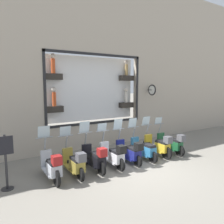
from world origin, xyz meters
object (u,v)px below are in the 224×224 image
scooter_silver_7 (52,166)px  shop_sign_post (6,160)px  scooter_green_0 (172,143)px  scooter_yellow_1 (159,145)px  scooter_white_4 (113,155)px  scooter_olive_6 (75,163)px  scooter_black_5 (95,158)px  scooter_teal_2 (144,149)px  scooter_navy_3 (130,152)px

scooter_silver_7 → shop_sign_post: bearing=85.2°
scooter_green_0 → scooter_yellow_1: size_ratio=0.99×
scooter_silver_7 → scooter_green_0: bearing=-90.1°
scooter_green_0 → scooter_white_4: scooter_green_0 is taller
scooter_green_0 → scooter_white_4: (-0.00, 3.14, -0.00)m
scooter_yellow_1 → scooter_white_4: 2.36m
scooter_olive_6 → scooter_silver_7: (0.01, 0.79, 0.03)m
scooter_white_4 → scooter_olive_6: (-0.00, 1.57, -0.01)m
scooter_olive_6 → scooter_black_5: bearing=-89.1°
scooter_yellow_1 → scooter_olive_6: (-0.01, 3.93, -0.03)m
scooter_silver_7 → shop_sign_post: size_ratio=1.07×
scooter_yellow_1 → scooter_black_5: bearing=90.0°
scooter_white_4 → shop_sign_post: shop_sign_post is taller
scooter_teal_2 → shop_sign_post: size_ratio=1.07×
scooter_silver_7 → shop_sign_post: 1.40m
scooter_yellow_1 → scooter_white_4: (-0.01, 2.36, -0.02)m
scooter_black_5 → scooter_olive_6: 0.79m
scooter_olive_6 → shop_sign_post: 2.17m
scooter_navy_3 → scooter_white_4: size_ratio=1.00×
shop_sign_post → scooter_silver_7: bearing=-94.8°
scooter_yellow_1 → scooter_olive_6: size_ratio=1.01×
scooter_yellow_1 → scooter_green_0: bearing=-90.7°
scooter_teal_2 → scooter_olive_6: (-0.07, 3.14, 0.04)m
scooter_green_0 → shop_sign_post: size_ratio=1.07×
scooter_black_5 → scooter_white_4: bearing=-90.7°
scooter_green_0 → scooter_silver_7: size_ratio=0.99×
scooter_yellow_1 → scooter_teal_2: (0.05, 0.79, -0.06)m
scooter_yellow_1 → scooter_teal_2: scooter_yellow_1 is taller
scooter_teal_2 → scooter_silver_7: size_ratio=0.99×
scooter_teal_2 → scooter_black_5: (-0.06, 2.36, 0.06)m
scooter_yellow_1 → scooter_olive_6: scooter_yellow_1 is taller
scooter_teal_2 → scooter_olive_6: scooter_teal_2 is taller
scooter_green_0 → shop_sign_post: 6.84m
scooter_white_4 → scooter_olive_6: 1.57m
scooter_green_0 → scooter_silver_7: scooter_silver_7 is taller
shop_sign_post → scooter_white_4: bearing=-91.9°
scooter_yellow_1 → shop_sign_post: 6.06m
scooter_yellow_1 → scooter_navy_3: scooter_navy_3 is taller
scooter_teal_2 → scooter_silver_7: 3.93m
scooter_white_4 → scooter_silver_7: bearing=89.7°
scooter_white_4 → scooter_green_0: bearing=-90.0°
scooter_navy_3 → shop_sign_post: 4.50m
scooter_green_0 → scooter_olive_6: bearing=90.1°
scooter_teal_2 → scooter_black_5: bearing=91.3°
scooter_green_0 → scooter_teal_2: size_ratio=1.00×
scooter_silver_7 → scooter_white_4: bearing=-90.3°
scooter_teal_2 → scooter_green_0: bearing=-92.3°
scooter_navy_3 → scooter_olive_6: size_ratio=1.00×
scooter_teal_2 → scooter_navy_3: bearing=94.8°
scooter_yellow_1 → scooter_navy_3: size_ratio=1.01×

